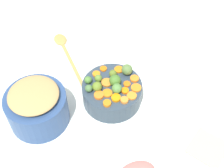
{
  "coord_description": "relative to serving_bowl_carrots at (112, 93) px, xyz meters",
  "views": [
    {
      "loc": [
        -0.36,
        -0.73,
        1.03
      ],
      "look_at": [
        -0.03,
        -0.05,
        0.11
      ],
      "focal_mm": 51.69,
      "sensor_mm": 36.0,
      "label": 1
    }
  ],
  "objects": [
    {
      "name": "carrot_slice_2",
      "position": [
        -0.06,
        -0.02,
        0.05
      ],
      "size": [
        0.05,
        0.05,
        0.01
      ],
      "primitive_type": "cylinder",
      "rotation": [
        0.0,
        0.0,
        0.65
      ],
      "color": "orange",
      "rests_on": "serving_bowl_carrots"
    },
    {
      "name": "carrot_slice_3",
      "position": [
        0.06,
        0.06,
        0.05
      ],
      "size": [
        0.05,
        0.05,
        0.01
      ],
      "primitive_type": "cylinder",
      "rotation": [
        0.0,
        0.0,
        0.54
      ],
      "color": "orange",
      "rests_on": "serving_bowl_carrots"
    },
    {
      "name": "carrot_slice_11",
      "position": [
        0.09,
        -0.01,
        0.05
      ],
      "size": [
        0.05,
        0.05,
        0.01
      ],
      "primitive_type": "cylinder",
      "rotation": [
        0.0,
        0.0,
        2.53
      ],
      "color": "orange",
      "rests_on": "serving_bowl_carrots"
    },
    {
      "name": "carrot_slice_5",
      "position": [
        0.05,
        -0.02,
        0.05
      ],
      "size": [
        0.04,
        0.04,
        0.01
      ],
      "primitive_type": "cylinder",
      "rotation": [
        0.0,
        0.0,
        1.13
      ],
      "color": "orange",
      "rests_on": "serving_bowl_carrots"
    },
    {
      "name": "carrot_slice_1",
      "position": [
        0.01,
        -0.08,
        0.05
      ],
      "size": [
        0.04,
        0.04,
        0.01
      ],
      "primitive_type": "cylinder",
      "rotation": [
        0.0,
        0.0,
        4.25
      ],
      "color": "orange",
      "rests_on": "serving_bowl_carrots"
    },
    {
      "name": "carrot_slice_10",
      "position": [
        0.01,
        0.09,
        0.05
      ],
      "size": [
        0.03,
        0.03,
        0.01
      ],
      "primitive_type": "cylinder",
      "rotation": [
        0.0,
        0.0,
        3.11
      ],
      "color": "orange",
      "rests_on": "serving_bowl_carrots"
    },
    {
      "name": "tabletop",
      "position": [
        0.03,
        0.05,
        -0.05
      ],
      "size": [
        2.4,
        2.4,
        0.02
      ],
      "primitive_type": "cube",
      "color": "white",
      "rests_on": "ground"
    },
    {
      "name": "carrot_slice_13",
      "position": [
        -0.03,
        -0.03,
        0.05
      ],
      "size": [
        0.05,
        0.05,
        0.01
      ],
      "primitive_type": "cylinder",
      "rotation": [
        0.0,
        0.0,
        5.55
      ],
      "color": "orange",
      "rests_on": "serving_bowl_carrots"
    },
    {
      "name": "brussels_sprout_1",
      "position": [
        0.01,
        0.0,
        0.06
      ],
      "size": [
        0.04,
        0.04,
        0.04
      ],
      "primitive_type": "sphere",
      "color": "#437128",
      "rests_on": "serving_bowl_carrots"
    },
    {
      "name": "metal_pot",
      "position": [
        -0.28,
        0.04,
        0.02
      ],
      "size": [
        0.22,
        0.22,
        0.13
      ],
      "primitive_type": "cylinder",
      "color": "navy",
      "rests_on": "tabletop"
    },
    {
      "name": "brussels_sprout_6",
      "position": [
        -0.09,
        0.02,
        0.06
      ],
      "size": [
        0.03,
        0.03,
        0.03
      ],
      "primitive_type": "sphere",
      "color": "#486E3B",
      "rests_on": "serving_bowl_carrots"
    },
    {
      "name": "brussels_sprout_3",
      "position": [
        0.02,
        0.04,
        0.06
      ],
      "size": [
        0.03,
        0.03,
        0.03
      ],
      "primitive_type": "sphere",
      "color": "#587024",
      "rests_on": "serving_bowl_carrots"
    },
    {
      "name": "carrot_slice_7",
      "position": [
        -0.05,
        -0.07,
        0.05
      ],
      "size": [
        0.03,
        0.03,
        0.01
      ],
      "primitive_type": "cylinder",
      "rotation": [
        0.0,
        0.0,
        4.65
      ],
      "color": "orange",
      "rests_on": "serving_bowl_carrots"
    },
    {
      "name": "carrot_slice_4",
      "position": [
        0.07,
        -0.05,
        0.05
      ],
      "size": [
        0.04,
        0.04,
        0.01
      ],
      "primitive_type": "cylinder",
      "rotation": [
        0.0,
        0.0,
        1.76
      ],
      "color": "orange",
      "rests_on": "serving_bowl_carrots"
    },
    {
      "name": "brussels_sprout_0",
      "position": [
        0.08,
        0.03,
        0.06
      ],
      "size": [
        0.04,
        0.04,
        0.04
      ],
      "primitive_type": "sphere",
      "color": "#55743C",
      "rests_on": "serving_bowl_carrots"
    },
    {
      "name": "stuffing_mound",
      "position": [
        -0.28,
        0.04,
        0.1
      ],
      "size": [
        0.18,
        0.18,
        0.03
      ],
      "primitive_type": "ellipsoid",
      "color": "tan",
      "rests_on": "metal_pot"
    },
    {
      "name": "brussels_sprout_7",
      "position": [
        -0.06,
        0.01,
        0.06
      ],
      "size": [
        0.04,
        0.04,
        0.04
      ],
      "primitive_type": "sphere",
      "color": "olive",
      "rests_on": "serving_bowl_carrots"
    },
    {
      "name": "carrot_slice_8",
      "position": [
        -0.01,
        -0.06,
        0.05
      ],
      "size": [
        0.05,
        0.05,
        0.01
      ],
      "primitive_type": "cylinder",
      "rotation": [
        0.0,
        0.0,
        5.67
      ],
      "color": "orange",
      "rests_on": "serving_bowl_carrots"
    },
    {
      "name": "carrot_slice_12",
      "position": [
        0.04,
        -0.08,
        0.05
      ],
      "size": [
        0.05,
        0.05,
        0.01
      ],
      "primitive_type": "cylinder",
      "rotation": [
        0.0,
        0.0,
        3.96
      ],
      "color": "orange",
      "rests_on": "serving_bowl_carrots"
    },
    {
      "name": "brussels_sprout_5",
      "position": [
        -0.07,
        0.05,
        0.06
      ],
      "size": [
        0.03,
        0.03,
        0.03
      ],
      "primitive_type": "sphere",
      "color": "#4F8036",
      "rests_on": "serving_bowl_carrots"
    },
    {
      "name": "brussels_sprout_4",
      "position": [
        -0.04,
        0.04,
        0.06
      ],
      "size": [
        0.03,
        0.03,
        0.03
      ],
      "primitive_type": "sphere",
      "color": "olive",
      "rests_on": "serving_bowl_carrots"
    },
    {
      "name": "carrot_slice_6",
      "position": [
        0.03,
        -0.05,
        0.05
      ],
      "size": [
        0.04,
        0.04,
        0.01
      ],
      "primitive_type": "cylinder",
      "rotation": [
        0.0,
        0.0,
        0.7
      ],
      "color": "orange",
      "rests_on": "serving_bowl_carrots"
    },
    {
      "name": "wooden_spoon",
      "position": [
        -0.07,
        0.35,
        -0.04
      ],
      "size": [
        0.06,
        0.33,
        0.01
      ],
      "color": "#B0904A",
      "rests_on": "tabletop"
    },
    {
      "name": "brussels_sprout_2",
      "position": [
        0.0,
        -0.03,
        0.06
      ],
      "size": [
        0.04,
        0.04,
        0.04
      ],
      "primitive_type": "sphere",
      "color": "#53823D",
      "rests_on": "serving_bowl_carrots"
    },
    {
      "name": "dish_towel",
      "position": [
        0.21,
        -0.34,
        -0.04
      ],
      "size": [
        0.16,
        0.16,
        0.01
      ],
      "primitive_type": "cube",
      "rotation": [
        0.0,
        0.0,
        0.48
      ],
      "color": "#C2B791",
      "rests_on": "tabletop"
    },
    {
      "name": "serving_bowl_carrots",
      "position": [
        0.0,
        0.0,
        0.0
      ],
      "size": [
        0.22,
        0.22,
        0.08
      ],
      "primitive_type": "cylinder",
      "color": "#2F3E4C",
      "rests_on": "tabletop"
    },
    {
      "name": "carrot_slice_9",
      "position": [
        -0.01,
        0.02,
        0.05
      ],
      "size": [
        0.05,
        0.05,
        0.01
      ],
      "primitive_type": "cylinder",
      "rotation": [
        0.0,
        0.0,
        4.33
      ],
      "color": "orange",
      "rests_on": "serving_bowl_carrots"
    },
    {
      "name": "carrot_slice_0",
      "position": [
        -0.03,
        0.08,
        0.05
      ],
      "size": [
        0.04,
        0.04,
        0.01
      ],
      "primitive_type": "cylinder",
      "rotation": [
        0.0,
        0.0,
        2.07
      ],
      "color": "orange",
      "rests_on": "serving_bowl_carrots"
    }
  ]
}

